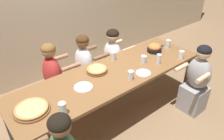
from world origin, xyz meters
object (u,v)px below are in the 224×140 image
(diner_far_center, at_px, (85,72))
(empty_plate_a, at_px, (83,87))
(drinking_glass_b, at_px, (159,59))
(diner_near_right, at_px, (196,82))
(drinking_glass_d, at_px, (131,76))
(diner_far_midright, at_px, (113,61))
(cocktail_glass_blue, at_px, (144,59))
(drinking_glass_e, at_px, (63,109))
(diner_far_midleft, at_px, (54,83))
(skillet_bowl, at_px, (154,48))
(drinking_glass_c, at_px, (113,56))
(drinking_glass_f, at_px, (168,44))
(drinking_glass_a, at_px, (181,55))
(pizza_board_second, at_px, (97,70))
(pizza_board_main, at_px, (32,109))
(empty_plate_b, at_px, (143,73))

(diner_far_center, bearing_deg, empty_plate_a, -33.20)
(drinking_glass_b, bearing_deg, diner_near_right, -46.32)
(drinking_glass_d, height_order, diner_far_midright, diner_far_midright)
(cocktail_glass_blue, relative_size, drinking_glass_e, 0.90)
(diner_far_midleft, bearing_deg, diner_far_midright, 90.00)
(skillet_bowl, distance_m, drinking_glass_c, 0.70)
(empty_plate_a, bearing_deg, diner_near_right, -21.20)
(diner_far_center, bearing_deg, drinking_glass_f, 64.16)
(drinking_glass_a, distance_m, diner_far_center, 1.48)
(drinking_glass_b, bearing_deg, skillet_bowl, 50.45)
(pizza_board_second, height_order, diner_far_center, diner_far_center)
(empty_plate_a, distance_m, drinking_glass_b, 1.16)
(drinking_glass_a, bearing_deg, diner_far_center, 138.97)
(pizza_board_main, xyz_separation_m, drinking_glass_a, (2.16, -0.28, 0.03))
(drinking_glass_e, bearing_deg, diner_far_midright, 33.31)
(cocktail_glass_blue, bearing_deg, empty_plate_b, -136.45)
(pizza_board_second, xyz_separation_m, drinking_glass_d, (0.22, -0.42, 0.02))
(drinking_glass_b, relative_size, drinking_glass_d, 1.15)
(drinking_glass_b, xyz_separation_m, diner_near_right, (0.40, -0.42, -0.35))
(drinking_glass_c, height_order, diner_far_center, diner_far_center)
(pizza_board_main, bearing_deg, drinking_glass_d, -10.23)
(pizza_board_second, distance_m, empty_plate_a, 0.39)
(empty_plate_b, bearing_deg, drinking_glass_a, -4.35)
(drinking_glass_c, relative_size, diner_far_center, 0.11)
(empty_plate_a, relative_size, diner_far_midright, 0.21)
(empty_plate_b, bearing_deg, drinking_glass_d, 179.13)
(pizza_board_second, bearing_deg, drinking_glass_e, -148.77)
(drinking_glass_e, bearing_deg, pizza_board_main, 133.01)
(diner_far_midright, bearing_deg, skillet_bowl, 34.84)
(pizza_board_second, bearing_deg, empty_plate_b, -43.17)
(drinking_glass_a, bearing_deg, diner_far_midleft, 149.56)
(cocktail_glass_blue, relative_size, drinking_glass_b, 0.92)
(diner_near_right, bearing_deg, skillet_bowl, 13.11)
(cocktail_glass_blue, relative_size, drinking_glass_f, 1.01)
(empty_plate_a, relative_size, cocktail_glass_blue, 1.72)
(drinking_glass_e, bearing_deg, empty_plate_a, 32.64)
(pizza_board_main, bearing_deg, diner_far_midright, 22.41)
(pizza_board_main, relative_size, diner_near_right, 0.35)
(skillet_bowl, relative_size, drinking_glass_e, 2.25)
(skillet_bowl, relative_size, empty_plate_a, 1.46)
(drinking_glass_e, relative_size, diner_near_right, 0.13)
(skillet_bowl, height_order, drinking_glass_c, skillet_bowl)
(skillet_bowl, xyz_separation_m, cocktail_glass_blue, (-0.38, -0.14, -0.01))
(pizza_board_main, height_order, drinking_glass_c, drinking_glass_c)
(diner_far_midright, bearing_deg, drinking_glass_c, -38.22)
(diner_near_right, height_order, diner_far_midleft, diner_far_midleft)
(pizza_board_main, bearing_deg, cocktail_glass_blue, -0.53)
(empty_plate_a, xyz_separation_m, drinking_glass_d, (0.56, -0.23, 0.05))
(drinking_glass_b, distance_m, diner_far_center, 1.15)
(skillet_bowl, xyz_separation_m, drinking_glass_b, (-0.24, -0.29, 0.00))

